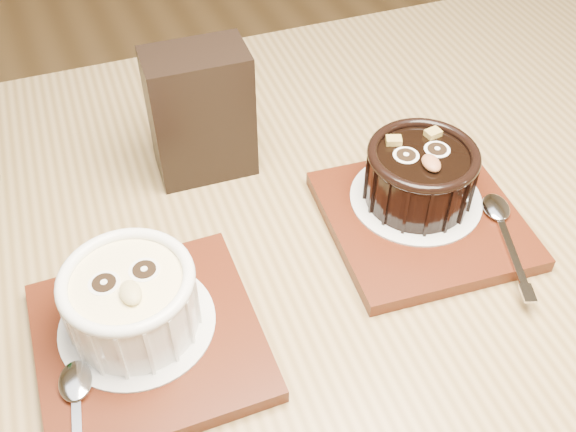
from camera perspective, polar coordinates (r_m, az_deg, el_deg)
name	(u,v)px	position (r m, az deg, el deg)	size (l,w,h in m)	color
table	(298,319)	(0.70, 0.81, -8.70)	(1.25, 0.88, 0.75)	brown
tray_left	(149,341)	(0.58, -11.66, -10.29)	(0.18, 0.18, 0.01)	#4F1D0D
doily_left	(137,323)	(0.58, -12.63, -8.86)	(0.13, 0.13, 0.00)	silver
ramekin_white	(131,298)	(0.55, -13.18, -6.78)	(0.11, 0.11, 0.06)	white
spoon_left	(77,422)	(0.54, -17.47, -16.29)	(0.03, 0.13, 0.01)	silver
tray_right	(422,219)	(0.67, 11.28, -0.29)	(0.18, 0.18, 0.01)	#4F1D0D
doily_right	(416,198)	(0.68, 10.75, 1.50)	(0.13, 0.13, 0.00)	silver
ramekin_dark	(420,173)	(0.66, 11.15, 3.62)	(0.11, 0.11, 0.06)	black
spoon_right	(506,233)	(0.66, 17.96, -1.40)	(0.03, 0.13, 0.01)	silver
condiment_stand	(201,114)	(0.69, -7.40, 8.58)	(0.10, 0.06, 0.14)	black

